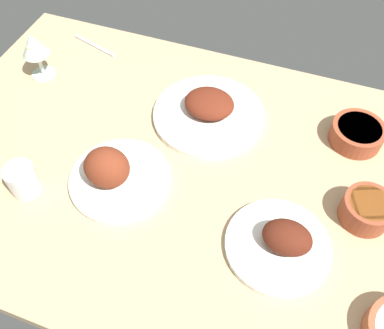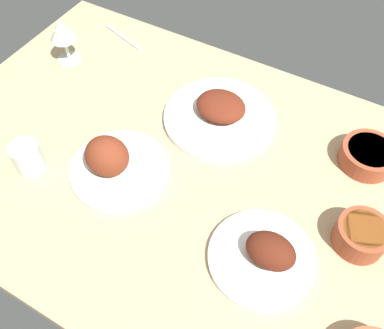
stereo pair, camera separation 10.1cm
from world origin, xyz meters
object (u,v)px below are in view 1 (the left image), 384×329
object	(u,v)px
bowl_soup	(367,209)
fork_loose	(95,46)
plate_near_viewer	(209,111)
wine_glass	(34,47)
plate_far_side	(114,173)
plate_center_main	(281,243)
bowl_potatoes	(357,133)
water_tumbler	(23,180)

from	to	relation	value
bowl_soup	fork_loose	xyz separation A→B (cm)	(-86.02, 33.81, -2.89)
plate_near_viewer	wine_glass	distance (cm)	51.86
plate_far_side	wine_glass	xyz separation A→B (cm)	(-37.12, 27.62, 6.38)
plate_center_main	wine_glass	xyz separation A→B (cm)	(-78.06, 30.99, 7.63)
bowl_potatoes	bowl_soup	bearing A→B (deg)	-78.53
plate_center_main	plate_near_viewer	distance (cm)	41.48
wine_glass	fork_loose	xyz separation A→B (cm)	(8.02, 16.68, -9.53)
plate_center_main	plate_near_viewer	size ratio (longest dim) A/B	0.76
fork_loose	water_tumbler	bearing A→B (deg)	-62.16
plate_center_main	plate_far_side	world-z (taller)	plate_far_side
plate_center_main	plate_near_viewer	world-z (taller)	plate_center_main
plate_near_viewer	fork_loose	bearing A→B (deg)	159.69
plate_near_viewer	bowl_potatoes	xyz separation A→B (cm)	(38.21, 4.67, 0.74)
bowl_potatoes	water_tumbler	world-z (taller)	water_tumbler
bowl_soup	water_tumbler	world-z (taller)	water_tumbler
water_tumbler	bowl_potatoes	bearing A→B (deg)	30.54
plate_center_main	wine_glass	bearing A→B (deg)	158.35
plate_near_viewer	bowl_potatoes	size ratio (longest dim) A/B	2.24
plate_center_main	wine_glass	size ratio (longest dim) A/B	1.63
plate_center_main	bowl_soup	xyz separation A→B (cm)	(15.97, 13.86, 1.00)
bowl_potatoes	plate_near_viewer	bearing A→B (deg)	-173.03
bowl_potatoes	wine_glass	size ratio (longest dim) A/B	0.95
water_tumbler	fork_loose	xyz separation A→B (cm)	(-10.36, 53.28, -3.48)
water_tumbler	bowl_soup	bearing A→B (deg)	14.43
plate_near_viewer	wine_glass	xyz separation A→B (cm)	(-51.26, -0.67, 7.87)
wine_glass	plate_far_side	bearing A→B (deg)	-36.66
plate_center_main	bowl_potatoes	distance (cm)	38.09
plate_near_viewer	plate_center_main	bearing A→B (deg)	-49.75
plate_center_main	bowl_potatoes	xyz separation A→B (cm)	(11.41, 36.33, 0.50)
bowl_potatoes	fork_loose	bearing A→B (deg)	172.08
bowl_soup	fork_loose	bearing A→B (deg)	158.54
water_tumbler	fork_loose	bearing A→B (deg)	101.00
plate_far_side	bowl_potatoes	xyz separation A→B (cm)	(52.35, 32.97, -0.75)
bowl_potatoes	bowl_soup	distance (cm)	22.94
bowl_soup	plate_near_viewer	bearing A→B (deg)	157.40
bowl_potatoes	water_tumbler	xyz separation A→B (cm)	(-71.10, -41.95, 1.09)
bowl_soup	water_tumbler	xyz separation A→B (cm)	(-75.66, -19.47, 0.59)
bowl_potatoes	wine_glass	xyz separation A→B (cm)	(-89.47, -5.35, 7.13)
water_tumbler	plate_far_side	bearing A→B (deg)	25.59
bowl_potatoes	plate_far_side	bearing A→B (deg)	-147.80
plate_near_viewer	fork_loose	xyz separation A→B (cm)	(-43.24, 16.01, -1.65)
plate_far_side	plate_near_viewer	xyz separation A→B (cm)	(14.14, 28.30, -1.49)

